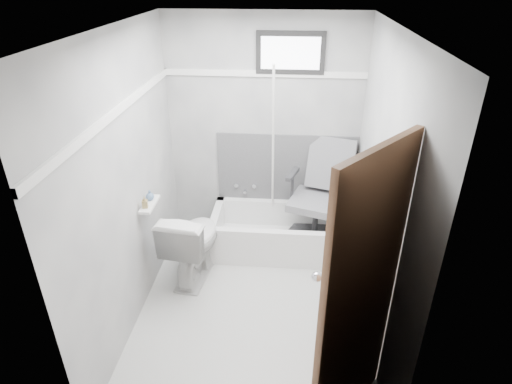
# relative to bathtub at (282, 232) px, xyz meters

# --- Properties ---
(floor) EXTENTS (2.60, 2.60, 0.00)m
(floor) POSITION_rel_bathtub_xyz_m (-0.23, -0.93, -0.21)
(floor) COLOR silver
(floor) RESTS_ON ground
(ceiling) EXTENTS (2.60, 2.60, 0.00)m
(ceiling) POSITION_rel_bathtub_xyz_m (-0.23, -0.93, 2.19)
(ceiling) COLOR silver
(ceiling) RESTS_ON floor
(wall_back) EXTENTS (2.00, 0.02, 2.40)m
(wall_back) POSITION_rel_bathtub_xyz_m (-0.23, 0.37, 0.99)
(wall_back) COLOR slate
(wall_back) RESTS_ON floor
(wall_front) EXTENTS (2.00, 0.02, 2.40)m
(wall_front) POSITION_rel_bathtub_xyz_m (-0.23, -2.23, 0.99)
(wall_front) COLOR slate
(wall_front) RESTS_ON floor
(wall_left) EXTENTS (0.02, 2.60, 2.40)m
(wall_left) POSITION_rel_bathtub_xyz_m (-1.23, -0.93, 0.99)
(wall_left) COLOR slate
(wall_left) RESTS_ON floor
(wall_right) EXTENTS (0.02, 2.60, 2.40)m
(wall_right) POSITION_rel_bathtub_xyz_m (0.77, -0.93, 0.99)
(wall_right) COLOR slate
(wall_right) RESTS_ON floor
(bathtub) EXTENTS (1.50, 0.70, 0.42)m
(bathtub) POSITION_rel_bathtub_xyz_m (0.00, 0.00, 0.00)
(bathtub) COLOR white
(bathtub) RESTS_ON floor
(office_chair) EXTENTS (0.78, 0.78, 1.08)m
(office_chair) POSITION_rel_bathtub_xyz_m (0.35, 0.04, 0.45)
(office_chair) COLOR slate
(office_chair) RESTS_ON bathtub
(toilet) EXTENTS (0.54, 0.83, 0.77)m
(toilet) POSITION_rel_bathtub_xyz_m (-0.85, -0.52, 0.17)
(toilet) COLOR silver
(toilet) RESTS_ON floor
(door) EXTENTS (0.78, 0.78, 2.00)m
(door) POSITION_rel_bathtub_xyz_m (0.75, -2.21, 0.79)
(door) COLOR brown
(door) RESTS_ON floor
(window) EXTENTS (0.66, 0.04, 0.40)m
(window) POSITION_rel_bathtub_xyz_m (0.02, 0.36, 1.81)
(window) COLOR black
(window) RESTS_ON wall_back
(backerboard) EXTENTS (1.50, 0.02, 0.78)m
(backerboard) POSITION_rel_bathtub_xyz_m (0.02, 0.36, 0.59)
(backerboard) COLOR #4C4C4F
(backerboard) RESTS_ON wall_back
(trim_back) EXTENTS (2.00, 0.02, 0.06)m
(trim_back) POSITION_rel_bathtub_xyz_m (-0.23, 0.36, 1.61)
(trim_back) COLOR white
(trim_back) RESTS_ON wall_back
(trim_left) EXTENTS (0.02, 2.60, 0.06)m
(trim_left) POSITION_rel_bathtub_xyz_m (-1.22, -0.93, 1.61)
(trim_left) COLOR white
(trim_left) RESTS_ON wall_left
(pole) EXTENTS (0.02, 0.45, 1.91)m
(pole) POSITION_rel_bathtub_xyz_m (-0.12, 0.13, 0.84)
(pole) COLOR white
(pole) RESTS_ON bathtub
(shelf) EXTENTS (0.10, 0.32, 0.02)m
(shelf) POSITION_rel_bathtub_xyz_m (-1.16, -0.70, 0.69)
(shelf) COLOR silver
(shelf) RESTS_ON wall_left
(soap_bottle_a) EXTENTS (0.05, 0.05, 0.10)m
(soap_bottle_a) POSITION_rel_bathtub_xyz_m (-1.17, -0.78, 0.76)
(soap_bottle_a) COLOR olive
(soap_bottle_a) RESTS_ON shelf
(soap_bottle_b) EXTENTS (0.09, 0.09, 0.09)m
(soap_bottle_b) POSITION_rel_bathtub_xyz_m (-1.17, -0.64, 0.75)
(soap_bottle_b) COLOR slate
(soap_bottle_b) RESTS_ON shelf
(faucet) EXTENTS (0.26, 0.10, 0.16)m
(faucet) POSITION_rel_bathtub_xyz_m (-0.43, 0.34, 0.34)
(faucet) COLOR silver
(faucet) RESTS_ON wall_back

